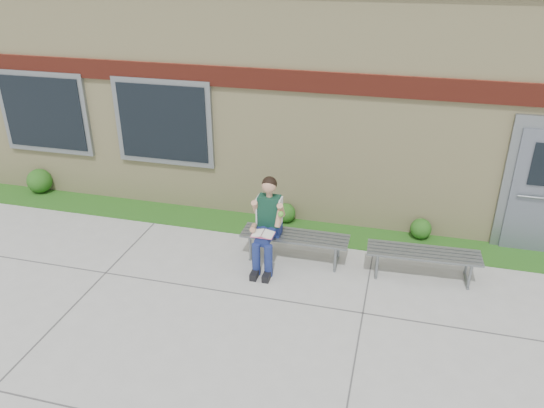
# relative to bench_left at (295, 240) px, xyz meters

# --- Properties ---
(ground) EXTENTS (80.00, 80.00, 0.00)m
(ground) POSITION_rel_bench_left_xyz_m (0.23, -1.65, -0.35)
(ground) COLOR #9E9E99
(ground) RESTS_ON ground
(grass_strip) EXTENTS (16.00, 0.80, 0.02)m
(grass_strip) POSITION_rel_bench_left_xyz_m (0.23, 0.95, -0.34)
(grass_strip) COLOR #1E5416
(grass_strip) RESTS_ON ground
(school_building) EXTENTS (16.20, 6.22, 4.20)m
(school_building) POSITION_rel_bench_left_xyz_m (0.23, 4.33, 1.76)
(school_building) COLOR beige
(school_building) RESTS_ON ground
(bench_left) EXTENTS (1.72, 0.48, 0.45)m
(bench_left) POSITION_rel_bench_left_xyz_m (0.00, 0.00, 0.00)
(bench_left) COLOR slate
(bench_left) RESTS_ON ground
(bench_right) EXTENTS (1.71, 0.55, 0.44)m
(bench_right) POSITION_rel_bench_left_xyz_m (2.00, 0.00, -0.01)
(bench_right) COLOR slate
(bench_right) RESTS_ON ground
(girl) EXTENTS (0.54, 0.88, 1.44)m
(girl) POSITION_rel_bench_left_xyz_m (-0.40, -0.22, 0.39)
(girl) COLOR navy
(girl) RESTS_ON ground
(shrub_west) EXTENTS (0.50, 0.50, 0.50)m
(shrub_west) POSITION_rel_bench_left_xyz_m (-5.62, 1.20, -0.08)
(shrub_west) COLOR #1E5416
(shrub_west) RESTS_ON grass_strip
(shrub_mid) EXTENTS (0.36, 0.36, 0.36)m
(shrub_mid) POSITION_rel_bench_left_xyz_m (-0.43, 1.20, -0.15)
(shrub_mid) COLOR #1E5416
(shrub_mid) RESTS_ON grass_strip
(shrub_east) EXTENTS (0.36, 0.36, 0.36)m
(shrub_east) POSITION_rel_bench_left_xyz_m (1.98, 1.20, -0.15)
(shrub_east) COLOR #1E5416
(shrub_east) RESTS_ON grass_strip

